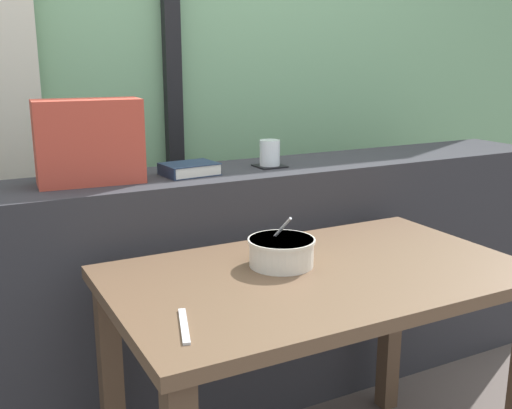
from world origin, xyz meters
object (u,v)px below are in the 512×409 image
Objects in this scene: breakfast_table at (318,310)px; soup_bowl at (281,252)px; fork_utensil at (184,326)px; closed_book at (189,169)px; juice_glass at (270,154)px; coaster_square at (270,166)px; throw_pillow at (89,142)px.

soup_bowl is (-0.07, 0.08, 0.15)m from breakfast_table.
soup_bowl is 1.10× the size of fork_utensil.
breakfast_table is 0.67m from closed_book.
fork_utensil is (-0.62, -0.74, -0.22)m from juice_glass.
closed_book is at bearing 104.03° from breakfast_table.
fork_utensil is at bearing -112.65° from closed_book.
breakfast_table is 12.26× the size of juice_glass.
breakfast_table is at bearing -106.18° from juice_glass.
juice_glass is at bearing 1.26° from closed_book.
juice_glass is 0.58m from soup_bowl.
juice_glass is (0.00, 0.00, 0.04)m from coaster_square.
breakfast_table is 0.86m from throw_pillow.
breakfast_table is at bearing 36.86° from fork_utensil.
throw_pillow is (-0.63, 0.01, 0.08)m from juice_glass.
juice_glass is 0.29× the size of throw_pillow.
juice_glass is at bearing 67.60° from fork_utensil.
breakfast_table is 0.67m from coaster_square.
soup_bowl is (0.39, -0.51, -0.27)m from throw_pillow.
throw_pillow is at bearing 108.57° from fork_utensil.
soup_bowl is at bearing 49.90° from fork_utensil.
soup_bowl is (0.07, -0.49, -0.16)m from closed_book.
throw_pillow is (-0.63, 0.01, 0.13)m from coaster_square.
juice_glass is at bearing -0.96° from throw_pillow.
coaster_square is at bearing 0.00° from juice_glass.
juice_glass reaches higher than soup_bowl.
juice_glass is 0.49× the size of soup_bowl.
juice_glass is (0.17, 0.58, 0.34)m from breakfast_table.
breakfast_table is 11.25× the size of coaster_square.
closed_book reaches higher than soup_bowl.
closed_book is at bearing -3.12° from throw_pillow.
soup_bowl is (-0.24, -0.50, -0.19)m from juice_glass.
breakfast_table is at bearing -75.97° from closed_book.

